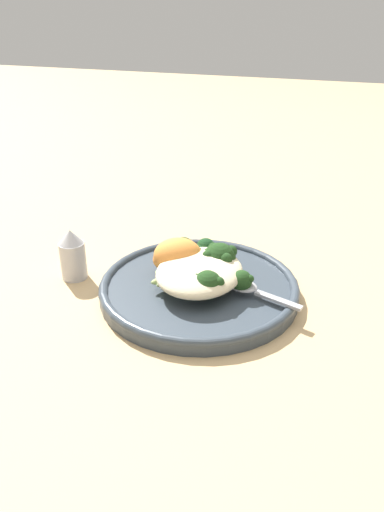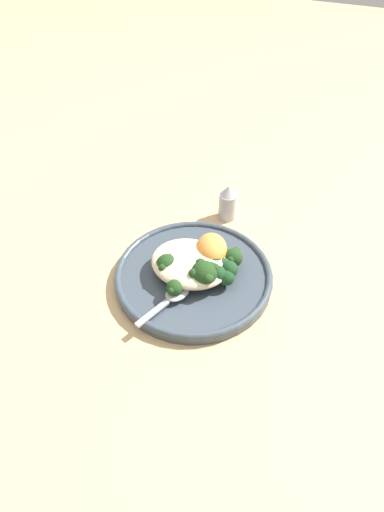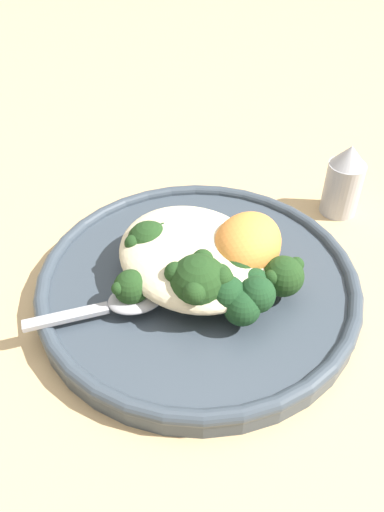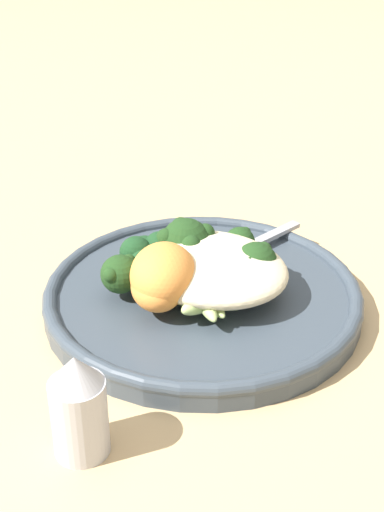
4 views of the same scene
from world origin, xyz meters
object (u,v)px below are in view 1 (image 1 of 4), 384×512
object	(u,v)px
broccoli_stalk_0	(198,283)
sweet_potato_chunk_0	(178,255)
kale_tuft	(208,253)
plate	(199,288)
salt_shaker	(73,255)
sweet_potato_chunk_2	(172,259)
quinoa_mound	(199,272)
broccoli_stalk_5	(189,262)
broccoli_stalk_1	(210,280)
broccoli_stalk_4	(203,264)
sweet_potato_chunk_1	(181,262)
broccoli_stalk_3	(214,261)
broccoli_stalk_6	(180,259)
broccoli_stalk_2	(215,280)
spoon	(247,288)

from	to	relation	value
broccoli_stalk_0	sweet_potato_chunk_0	distance (m)	0.07
broccoli_stalk_0	kale_tuft	xyz separation A→B (m)	(-0.08, -0.01, 0.00)
plate	salt_shaker	bearing A→B (deg)	-85.59
sweet_potato_chunk_2	sweet_potato_chunk_0	bearing A→B (deg)	109.10
quinoa_mound	broccoli_stalk_5	distance (m)	0.03
plate	broccoli_stalk_1	xyz separation A→B (m)	(0.02, 0.02, 0.02)
broccoli_stalk_1	kale_tuft	bearing A→B (deg)	104.69
broccoli_stalk_1	broccoli_stalk_4	world-z (taller)	broccoli_stalk_4
quinoa_mound	sweet_potato_chunk_1	size ratio (longest dim) A/B	2.77
broccoli_stalk_3	broccoli_stalk_6	bearing A→B (deg)	128.95
broccoli_stalk_2	broccoli_stalk_6	world-z (taller)	broccoli_stalk_6
broccoli_stalk_5	kale_tuft	world-z (taller)	broccoli_stalk_5
plate	broccoli_stalk_1	distance (m)	0.03
salt_shaker	broccoli_stalk_6	bearing A→B (deg)	105.89
broccoli_stalk_0	salt_shaker	bearing A→B (deg)	-168.88
broccoli_stalk_3	sweet_potato_chunk_2	xyz separation A→B (m)	(0.01, -0.06, -0.00)
broccoli_stalk_6	quinoa_mound	bearing A→B (deg)	-138.95
broccoli_stalk_6	salt_shaker	xyz separation A→B (m)	(0.04, -0.14, 0.00)
spoon	salt_shaker	world-z (taller)	salt_shaker
broccoli_stalk_3	broccoli_stalk_6	xyz separation A→B (m)	(-0.01, -0.05, -0.01)
salt_shaker	sweet_potato_chunk_2	bearing A→B (deg)	101.84
broccoli_stalk_3	spoon	bearing A→B (deg)	-68.98
quinoa_mound	broccoli_stalk_6	distance (m)	0.05
broccoli_stalk_6	sweet_potato_chunk_0	size ratio (longest dim) A/B	1.85
broccoli_stalk_2	salt_shaker	world-z (taller)	salt_shaker
broccoli_stalk_2	sweet_potato_chunk_1	world-z (taller)	sweet_potato_chunk_1
quinoa_mound	kale_tuft	distance (m)	0.05
sweet_potato_chunk_2	quinoa_mound	bearing A→B (deg)	66.28
broccoli_stalk_4	sweet_potato_chunk_2	xyz separation A→B (m)	(0.01, -0.04, 0.00)
spoon	broccoli_stalk_6	bearing A→B (deg)	-178.80
broccoli_stalk_6	broccoli_stalk_2	bearing A→B (deg)	-130.73
broccoli_stalk_1	kale_tuft	xyz separation A→B (m)	(-0.06, -0.02, 0.00)
broccoli_stalk_5	sweet_potato_chunk_2	xyz separation A→B (m)	(0.00, -0.02, 0.00)
sweet_potato_chunk_1	broccoli_stalk_1	bearing A→B (deg)	60.96
spoon	kale_tuft	bearing A→B (deg)	160.50
plate	sweet_potato_chunk_2	xyz separation A→B (m)	(-0.01, -0.04, 0.03)
broccoli_stalk_1	kale_tuft	size ratio (longest dim) A/B	1.85
sweet_potato_chunk_0	broccoli_stalk_5	bearing A→B (deg)	91.91
broccoli_stalk_3	broccoli_stalk_1	bearing A→B (deg)	-124.44
plate	broccoli_stalk_6	distance (m)	0.05
broccoli_stalk_2	salt_shaker	bearing A→B (deg)	170.52
sweet_potato_chunk_0	broccoli_stalk_6	bearing A→B (deg)	-170.70
broccoli_stalk_0	broccoli_stalk_6	bearing A→B (deg)	144.97
broccoli_stalk_0	spoon	bearing A→B (deg)	44.33
plate	sweet_potato_chunk_2	bearing A→B (deg)	-108.44
sweet_potato_chunk_2	kale_tuft	distance (m)	0.05
broccoli_stalk_3	kale_tuft	world-z (taller)	broccoli_stalk_3
broccoli_stalk_1	broccoli_stalk_3	size ratio (longest dim) A/B	0.95
quinoa_mound	salt_shaker	xyz separation A→B (m)	(0.01, -0.18, -0.00)
plate	broccoli_stalk_6	xyz separation A→B (m)	(-0.03, -0.04, 0.02)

